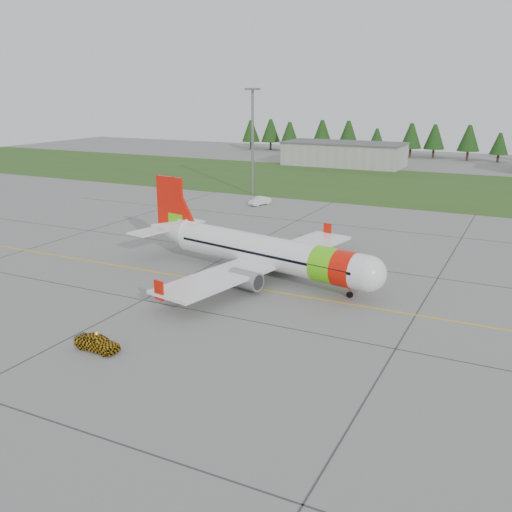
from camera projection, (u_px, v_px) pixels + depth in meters
The scene contains 9 objects.
ground at pixel (282, 327), 49.97m from camera, with size 320.00×320.00×0.00m, color gray.
aircraft at pixel (262, 252), 62.79m from camera, with size 32.26×30.21×9.87m.
follow_me_car at pixel (96, 327), 44.98m from camera, with size 1.58×1.34×3.93m, color #D49B0B.
service_van at pixel (260, 192), 102.61m from camera, with size 1.59×1.51×4.57m, color silver.
grass_strip at pixel (439, 188), 120.52m from camera, with size 320.00×50.00×0.03m, color #30561E.
taxi_guideline at pixel (314, 298), 56.85m from camera, with size 120.00×0.25×0.02m, color gold.
hangar_west at pixel (344, 155), 156.56m from camera, with size 32.00×14.00×6.00m, color #A8A8A3.
floodlight_mast at pixel (253, 144), 110.72m from camera, with size 0.50×0.50×20.00m, color slate.
treeline at pixel (472, 143), 167.30m from camera, with size 160.00×8.00×10.00m, color #1C3F14, non-canonical shape.
Camera 1 is at (18.51, -42.44, 19.95)m, focal length 40.00 mm.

